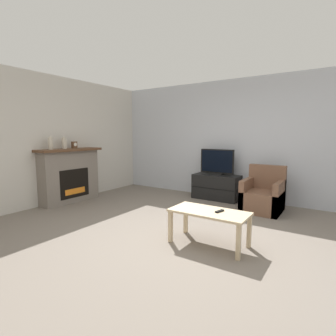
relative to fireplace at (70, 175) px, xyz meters
The scene contains 12 objects.
ground_plane 3.17m from the fireplace, ahead, with size 24.00×24.00×0.00m, color slate.
wall_back 3.93m from the fireplace, 36.86° to the left, with size 12.00×0.06×2.70m.
wall_left 0.89m from the fireplace, 115.42° to the right, with size 0.06×12.00×2.70m.
fireplace is the anchor object (origin of this frame).
mantel_vase_left 0.82m from the fireplace, 87.73° to the right, with size 0.09×0.09×0.27m.
mantel_vase_centre_left 0.70m from the fireplace, 81.00° to the right, with size 0.10×0.10×0.26m.
mantel_clock 0.67m from the fireplace, 82.92° to the left, with size 0.08×0.11×0.15m.
tv_stand 3.28m from the fireplace, 37.74° to the left, with size 1.04×0.49×0.56m.
tv 3.28m from the fireplace, 37.71° to the left, with size 0.79×0.18×0.58m.
armchair 4.06m from the fireplace, 23.59° to the left, with size 0.70×0.76×0.87m.
coffee_table 3.54m from the fireplace, ahead, with size 1.03×0.50×0.47m.
remote 3.66m from the fireplace, ahead, with size 0.08×0.16×0.02m.
Camera 1 is at (1.84, -3.09, 1.48)m, focal length 28.00 mm.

